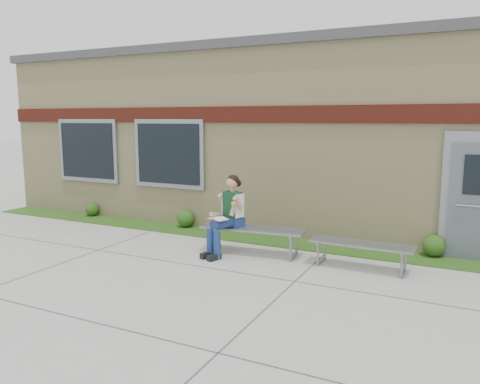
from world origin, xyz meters
The scene contains 9 objects.
ground centered at (0.00, 0.00, 0.00)m, with size 80.00×80.00×0.00m, color #9E9E99.
grass_strip centered at (0.00, 2.60, 0.01)m, with size 16.00×0.80×0.02m, color #254813.
school_building centered at (0.00, 5.99, 2.10)m, with size 16.20×6.22×4.20m.
bench_left centered at (-0.22, 1.60, 0.39)m, with size 1.99×0.73×0.51m.
bench_right centered at (1.78, 1.60, 0.35)m, with size 1.74×0.53×0.45m.
girl centered at (-0.64, 1.38, 0.78)m, with size 0.61×0.94×1.49m.
shrub_west centered at (-5.36, 2.85, 0.19)m, with size 0.34×0.34×0.34m, color #254813.
shrub_mid centered at (-2.51, 2.85, 0.22)m, with size 0.39×0.39×0.39m, color #254813.
shrub_east centered at (2.85, 2.85, 0.22)m, with size 0.40×0.40×0.40m, color #254813.
Camera 1 is at (3.29, -6.15, 2.52)m, focal length 35.00 mm.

